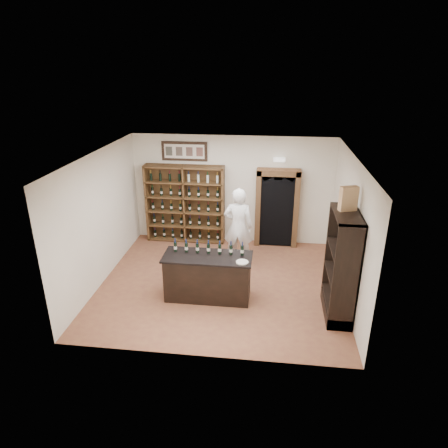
{
  "coord_description": "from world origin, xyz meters",
  "views": [
    {
      "loc": [
        1.05,
        -8.02,
        4.8
      ],
      "look_at": [
        0.04,
        0.3,
        1.37
      ],
      "focal_mm": 32.0,
      "sensor_mm": 36.0,
      "label": 1
    }
  ],
  "objects_px": {
    "counter_bottle_0": "(175,247)",
    "side_cabinet": "(341,281)",
    "wine_crate": "(348,199)",
    "shopkeeper": "(238,227)",
    "wine_shelf": "(185,204)",
    "tasting_counter": "(208,277)"
  },
  "relations": [
    {
      "from": "counter_bottle_0",
      "to": "shopkeeper",
      "type": "bearing_deg",
      "value": 51.67
    },
    {
      "from": "side_cabinet",
      "to": "wine_crate",
      "type": "distance_m",
      "value": 1.69
    },
    {
      "from": "counter_bottle_0",
      "to": "wine_crate",
      "type": "relative_size",
      "value": 0.64
    },
    {
      "from": "wine_shelf",
      "to": "tasting_counter",
      "type": "distance_m",
      "value": 3.19
    },
    {
      "from": "tasting_counter",
      "to": "counter_bottle_0",
      "type": "bearing_deg",
      "value": 169.24
    },
    {
      "from": "wine_shelf",
      "to": "wine_crate",
      "type": "distance_m",
      "value": 5.08
    },
    {
      "from": "counter_bottle_0",
      "to": "shopkeeper",
      "type": "distance_m",
      "value": 1.97
    },
    {
      "from": "wine_shelf",
      "to": "tasting_counter",
      "type": "xyz_separation_m",
      "value": [
        1.1,
        -2.93,
        -0.61
      ]
    },
    {
      "from": "wine_shelf",
      "to": "wine_crate",
      "type": "bearing_deg",
      "value": -39.13
    },
    {
      "from": "counter_bottle_0",
      "to": "side_cabinet",
      "type": "bearing_deg",
      "value": -7.23
    },
    {
      "from": "shopkeeper",
      "to": "side_cabinet",
      "type": "bearing_deg",
      "value": 141.24
    },
    {
      "from": "wine_shelf",
      "to": "tasting_counter",
      "type": "relative_size",
      "value": 1.17
    },
    {
      "from": "tasting_counter",
      "to": "wine_crate",
      "type": "height_order",
      "value": "wine_crate"
    },
    {
      "from": "wine_shelf",
      "to": "shopkeeper",
      "type": "relative_size",
      "value": 1.1
    },
    {
      "from": "counter_bottle_0",
      "to": "side_cabinet",
      "type": "height_order",
      "value": "side_cabinet"
    },
    {
      "from": "shopkeeper",
      "to": "wine_shelf",
      "type": "bearing_deg",
      "value": -35.03
    },
    {
      "from": "counter_bottle_0",
      "to": "tasting_counter",
      "type": "bearing_deg",
      "value": -10.76
    },
    {
      "from": "tasting_counter",
      "to": "shopkeeper",
      "type": "xyz_separation_m",
      "value": [
        0.5,
        1.68,
        0.5
      ]
    },
    {
      "from": "shopkeeper",
      "to": "counter_bottle_0",
      "type": "bearing_deg",
      "value": 54.63
    },
    {
      "from": "tasting_counter",
      "to": "shopkeeper",
      "type": "relative_size",
      "value": 0.94
    },
    {
      "from": "tasting_counter",
      "to": "counter_bottle_0",
      "type": "height_order",
      "value": "counter_bottle_0"
    },
    {
      "from": "side_cabinet",
      "to": "counter_bottle_0",
      "type": "bearing_deg",
      "value": 172.77
    }
  ]
}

